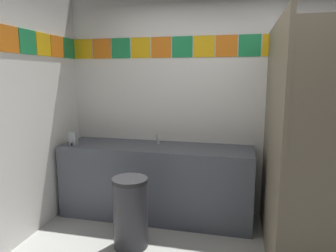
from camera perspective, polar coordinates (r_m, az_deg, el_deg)
name	(u,v)px	position (r m, az deg, el deg)	size (l,w,h in m)	color
wall_back	(225,100)	(3.67, 10.63, 4.72)	(3.84, 0.09, 2.74)	white
vanity_counter	(156,181)	(3.66, -2.27, -10.24)	(2.22, 0.60, 0.86)	#4C515B
faucet_center	(158,140)	(3.61, -1.94, -2.64)	(0.04, 0.10, 0.14)	silver
soap_dispenser	(73,139)	(3.72, -17.30, -2.28)	(0.09, 0.09, 0.16)	gray
stall_divider	(296,149)	(2.72, 22.88, -4.02)	(0.92, 1.49, 2.13)	#726651
toilet	(315,209)	(3.60, 25.83, -13.78)	(0.39, 0.49, 0.74)	white
trash_bin	(130,212)	(3.10, -7.04, -15.75)	(0.34, 0.34, 0.70)	#333338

